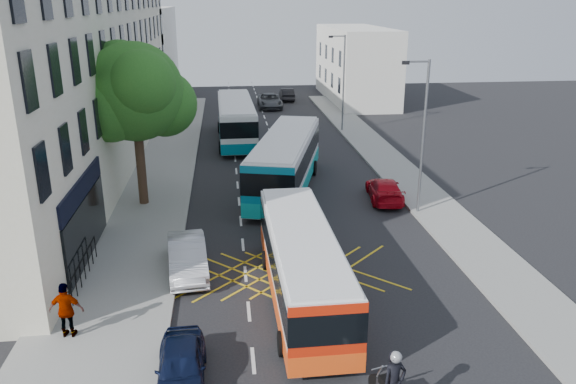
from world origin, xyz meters
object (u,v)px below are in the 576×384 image
object	(u,v)px
lamp_far	(342,78)
lamp_near	(422,130)
distant_car_grey	(270,101)
bus_mid	(286,162)
red_hatchback	(385,189)
bus_far	(236,120)
parked_car_silver	(187,257)
pedestrian_far	(67,310)
street_tree	(134,93)
parked_car_blue	(181,366)
distant_car_dark	(287,94)
bus_near	(302,265)

from	to	relation	value
lamp_far	lamp_near	bearing A→B (deg)	-90.00
lamp_near	distant_car_grey	world-z (taller)	lamp_near
lamp_far	bus_mid	size ratio (longest dim) A/B	0.65
red_hatchback	bus_mid	bearing A→B (deg)	-17.22
bus_far	parked_car_silver	world-z (taller)	bus_far
parked_car_silver	pedestrian_far	xyz separation A→B (m)	(-3.71, -4.57, 0.41)
bus_far	distant_car_grey	distance (m)	14.95
pedestrian_far	bus_mid	bearing A→B (deg)	-114.54
distant_car_grey	pedestrian_far	bearing A→B (deg)	-103.17
parked_car_silver	pedestrian_far	size ratio (longest dim) A/B	2.24
street_tree	red_hatchback	bearing A→B (deg)	-2.63
street_tree	parked_car_blue	xyz separation A→B (m)	(3.13, -15.86, -5.67)
lamp_near	distant_car_dark	size ratio (longest dim) A/B	1.94
bus_far	parked_car_silver	distance (m)	23.24
street_tree	distant_car_dark	bearing A→B (deg)	70.56
pedestrian_far	lamp_far	bearing A→B (deg)	-110.62
bus_far	distant_car_dark	xyz separation A→B (m)	(6.21, 18.82, -1.07)
red_hatchback	street_tree	bearing A→B (deg)	3.97
distant_car_dark	parked_car_blue	bearing A→B (deg)	80.52
parked_car_blue	distant_car_grey	bearing A→B (deg)	80.31
bus_near	distant_car_dark	size ratio (longest dim) A/B	2.48
parked_car_blue	parked_car_silver	world-z (taller)	parked_car_silver
bus_mid	distant_car_dark	distance (m)	31.81
bus_mid	parked_car_silver	bearing A→B (deg)	-102.05
lamp_far	pedestrian_far	distance (m)	34.06
lamp_near	distant_car_dark	xyz separation A→B (m)	(-2.93, 36.33, -3.94)
parked_car_blue	distant_car_dark	world-z (taller)	distant_car_dark
parked_car_blue	bus_near	bearing A→B (deg)	44.95
lamp_near	parked_car_blue	distance (m)	17.78
lamp_near	bus_far	distance (m)	19.96
parked_car_silver	street_tree	bearing A→B (deg)	103.00
bus_near	red_hatchback	xyz separation A→B (m)	(6.25, 10.74, -0.88)
lamp_far	red_hatchback	xyz separation A→B (m)	(-1.08, -17.66, -3.98)
bus_far	red_hatchback	world-z (taller)	bus_far
distant_car_dark	bus_far	bearing A→B (deg)	72.20
street_tree	red_hatchback	world-z (taller)	street_tree
lamp_near	bus_near	bearing A→B (deg)	-131.09
street_tree	bus_mid	bearing A→B (deg)	12.23
street_tree	lamp_near	bearing A→B (deg)	-11.40
parked_car_blue	parked_car_silver	bearing A→B (deg)	90.07
lamp_far	parked_car_blue	distance (m)	35.10
bus_near	lamp_near	bearing A→B (deg)	48.29
parked_car_blue	parked_car_silver	distance (m)	7.34
bus_near	parked_car_silver	distance (m)	5.35
pedestrian_far	parked_car_blue	bearing A→B (deg)	151.44
parked_car_silver	pedestrian_far	bearing A→B (deg)	-134.90
bus_near	pedestrian_far	xyz separation A→B (m)	(-8.18, -1.73, -0.37)
lamp_far	distant_car_grey	xyz separation A→B (m)	(-5.25, 11.90, -3.88)
street_tree	bus_near	world-z (taller)	street_tree
bus_near	distant_car_grey	size ratio (longest dim) A/B	1.94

